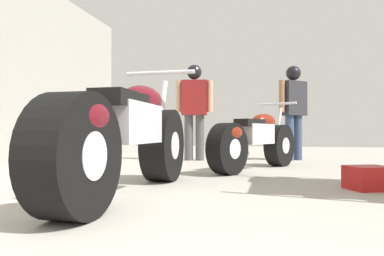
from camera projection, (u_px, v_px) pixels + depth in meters
name	position (u px, v px, depth m)	size (l,w,h in m)	color
ground_plane	(182.00, 178.00, 3.67)	(17.51, 17.51, 0.00)	#A8A399
motorcycle_maroon_cruiser	(129.00, 137.00, 2.64)	(0.67, 2.27, 1.06)	black
motorcycle_black_naked	(255.00, 141.00, 4.46)	(1.03, 1.79, 0.89)	black
mechanic_in_blue	(194.00, 103.00, 6.05)	(0.64, 0.29, 1.63)	#4C4C4C
mechanic_with_helmet	(294.00, 104.00, 6.08)	(0.54, 0.50, 1.62)	#384766
red_toolbox	(368.00, 178.00, 2.93)	(0.32, 0.27, 0.19)	#B21919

